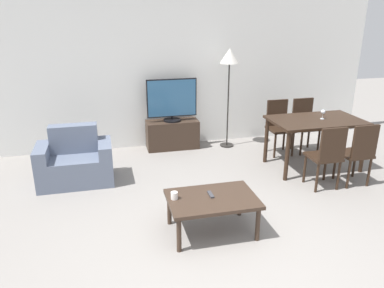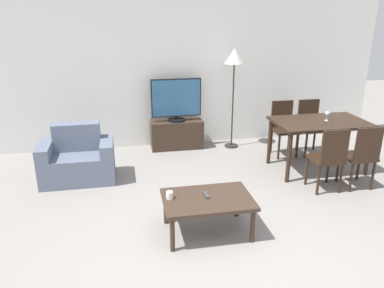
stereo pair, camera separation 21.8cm
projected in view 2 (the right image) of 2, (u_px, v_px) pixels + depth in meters
ground_plane at (223, 278)px, 3.45m from camera, size 18.00×18.00×0.00m
wall_back at (168, 70)px, 6.49m from camera, size 7.76×0.06×2.70m
armchair at (78, 160)px, 5.37m from camera, size 1.03×0.61×0.80m
tv_stand at (177, 134)px, 6.65m from camera, size 0.91×0.37×0.50m
tv at (176, 100)px, 6.43m from camera, size 0.87×0.30×0.74m
coffee_table at (208, 202)px, 4.04m from camera, size 0.96×0.65×0.42m
dining_table at (320, 127)px, 5.60m from camera, size 1.37×0.83×0.78m
dining_chair_near at (329, 156)px, 4.94m from camera, size 0.40×0.40×0.91m
dining_chair_far at (310, 124)px, 6.37m from camera, size 0.40×0.40×0.91m
dining_chair_near_right at (362, 154)px, 5.03m from camera, size 0.40×0.40×0.91m
dining_chair_far_left at (284, 125)px, 6.28m from camera, size 0.40×0.40×0.91m
floor_lamp at (234, 62)px, 6.28m from camera, size 0.33×0.33×1.73m
remote_primary at (206, 195)px, 4.07m from camera, size 0.04×0.15×0.02m
cup_white_near at (170, 195)px, 4.00m from camera, size 0.08×0.08×0.08m
wine_glass_left at (327, 114)px, 5.54m from camera, size 0.07×0.07×0.15m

